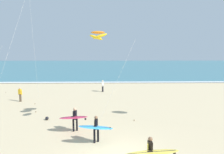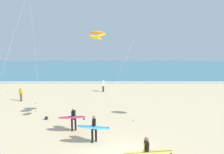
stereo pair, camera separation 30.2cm
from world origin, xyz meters
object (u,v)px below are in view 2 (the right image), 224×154
object	(u,v)px
surfer_trailing	(73,117)
beach_ball	(47,118)
surfer_third	(94,127)
bystander_white_top	(104,86)
surfer_lead	(148,152)
kite_arc_amber_far	(97,36)
bystander_yellow_top	(22,94)

from	to	relation	value
surfer_trailing	beach_ball	distance (m)	3.67
surfer_third	bystander_white_top	world-z (taller)	surfer_third
bystander_white_top	surfer_trailing	bearing A→B (deg)	-96.92
surfer_lead	bystander_white_top	size ratio (longest dim) A/B	1.56
kite_arc_amber_far	beach_ball	xyz separation A→B (m)	(-4.29, 0.99, -6.57)
kite_arc_amber_far	surfer_trailing	bearing A→B (deg)	-139.78
beach_ball	kite_arc_amber_far	bearing A→B (deg)	-12.93
surfer_lead	surfer_third	distance (m)	4.00
surfer_third	bystander_white_top	bearing A→B (deg)	90.24
surfer_trailing	surfer_third	distance (m)	2.36
bystander_yellow_top	surfer_third	bearing A→B (deg)	-47.60
bystander_yellow_top	beach_ball	distance (m)	7.42
kite_arc_amber_far	beach_ball	bearing A→B (deg)	167.07
surfer_lead	surfer_third	world-z (taller)	same
surfer_trailing	bystander_white_top	distance (m)	12.94
bystander_white_top	kite_arc_amber_far	bearing A→B (deg)	-89.64
surfer_lead	bystander_white_top	bearing A→B (deg)	99.04
surfer_lead	kite_arc_amber_far	bearing A→B (deg)	114.22
surfer_lead	beach_ball	bearing A→B (deg)	134.95
kite_arc_amber_far	bystander_yellow_top	distance (m)	12.65
surfer_third	bystander_yellow_top	distance (m)	13.28
kite_arc_amber_far	bystander_yellow_top	size ratio (longest dim) A/B	4.42
beach_ball	surfer_trailing	bearing A→B (deg)	-41.61
surfer_trailing	surfer_lead	bearing A→B (deg)	-46.97
kite_arc_amber_far	surfer_third	bearing A→B (deg)	-90.21
surfer_trailing	beach_ball	world-z (taller)	surfer_trailing
surfer_lead	surfer_trailing	bearing A→B (deg)	133.03
surfer_lead	surfer_trailing	xyz separation A→B (m)	(-4.34, 4.65, -0.00)
bystander_white_top	beach_ball	xyz separation A→B (m)	(-4.22, -10.48, -0.67)
surfer_trailing	bystander_yellow_top	xyz separation A→B (m)	(-7.33, 8.08, -0.23)
surfer_third	bystander_yellow_top	world-z (taller)	surfer_third
kite_arc_amber_far	surfer_lead	bearing A→B (deg)	-65.78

